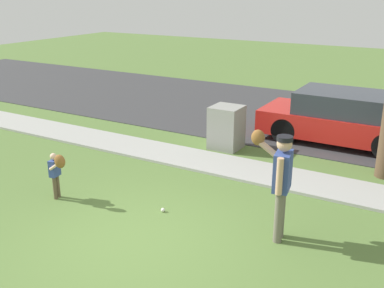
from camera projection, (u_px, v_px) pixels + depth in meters
name	position (u px, v px, depth m)	size (l,w,h in m)	color
ground_plane	(230.00, 170.00, 10.18)	(48.00, 48.00, 0.00)	#567538
sidewalk_strip	(232.00, 167.00, 10.26)	(36.00, 1.20, 0.06)	#A3A39E
road_surface	(301.00, 116.00, 14.35)	(36.00, 6.80, 0.02)	#38383A
person_adult	(280.00, 176.00, 7.07)	(0.77, 0.61, 1.74)	#6B6656
person_child	(57.00, 169.00, 8.56)	(0.46, 0.34, 0.96)	brown
baseball	(163.00, 210.00, 8.27)	(0.07, 0.07, 0.07)	white
utility_cabinet	(226.00, 127.00, 11.40)	(0.73, 0.72, 1.07)	gray
parked_hatchback_red	(341.00, 118.00, 11.76)	(4.00, 1.75, 1.33)	red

